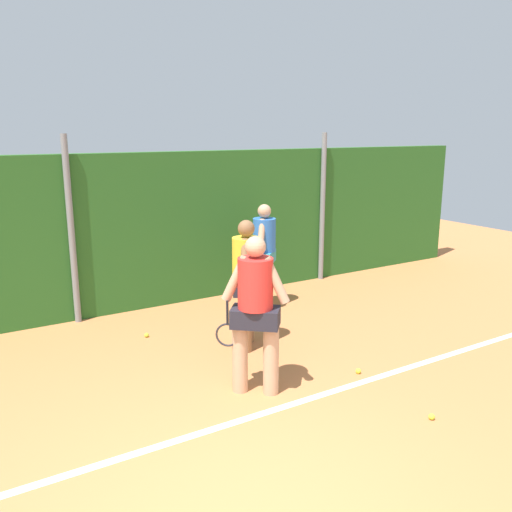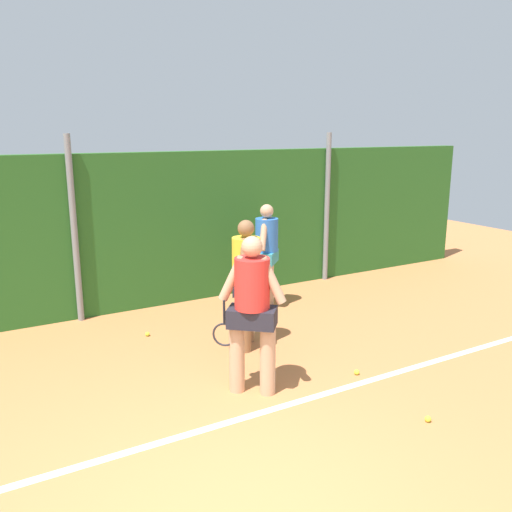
{
  "view_description": "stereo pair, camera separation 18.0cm",
  "coord_description": "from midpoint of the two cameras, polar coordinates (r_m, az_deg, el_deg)",
  "views": [
    {
      "loc": [
        -1.75,
        -3.06,
        2.99
      ],
      "look_at": [
        1.98,
        3.12,
        1.28
      ],
      "focal_mm": 37.58,
      "sensor_mm": 36.0,
      "label": 1
    },
    {
      "loc": [
        -1.6,
        -3.15,
        2.99
      ],
      "look_at": [
        1.98,
        3.12,
        1.28
      ],
      "focal_mm": 37.58,
      "sensor_mm": 36.0,
      "label": 2
    }
  ],
  "objects": [
    {
      "name": "hedge_fence_backdrop",
      "position": [
        8.93,
        -18.39,
        1.82
      ],
      "size": [
        16.89,
        0.25,
        2.63
      ],
      "primitive_type": "cube",
      "color": "#286023",
      "rests_on": "ground_plane"
    },
    {
      "name": "fence_post_right",
      "position": [
        10.79,
        8.03,
        5.07
      ],
      "size": [
        0.1,
        0.1,
        2.94
      ],
      "primitive_type": "cylinder",
      "color": "gray",
      "rests_on": "ground_plane"
    },
    {
      "name": "player_backcourt_far",
      "position": [
        9.04,
        1.7,
        0.61
      ],
      "size": [
        0.58,
        0.59,
        1.78
      ],
      "rotation": [
        0.0,
        0.0,
        3.93
      ],
      "color": "tan",
      "rests_on": "ground_plane"
    },
    {
      "name": "player_foreground_near",
      "position": [
        6.06,
        0.41,
        -5.47
      ],
      "size": [
        0.7,
        0.59,
        1.86
      ],
      "rotation": [
        0.0,
        0.0,
        2.44
      ],
      "color": "tan",
      "rests_on": "ground_plane"
    },
    {
      "name": "tennis_ball_1",
      "position": [
        6.17,
        18.67,
        -16.13
      ],
      "size": [
        0.07,
        0.07,
        0.07
      ],
      "primitive_type": "sphere",
      "color": "#CCDB33",
      "rests_on": "ground_plane"
    },
    {
      "name": "ground_plane",
      "position": [
        5.83,
        -9.18,
        -17.73
      ],
      "size": [
        25.99,
        25.99,
        0.0
      ],
      "primitive_type": "plane",
      "color": "#C67542"
    },
    {
      "name": "court_baseline_paint",
      "position": [
        5.64,
        -8.28,
        -18.81
      ],
      "size": [
        12.34,
        0.1,
        0.01
      ],
      "primitive_type": "cube",
      "color": "white",
      "rests_on": "ground_plane"
    },
    {
      "name": "tennis_ball_6",
      "position": [
        6.98,
        11.41,
        -12.04
      ],
      "size": [
        0.07,
        0.07,
        0.07
      ],
      "primitive_type": "sphere",
      "color": "#CCDB33",
      "rests_on": "ground_plane"
    },
    {
      "name": "fence_post_center",
      "position": [
        8.74,
        -18.23,
        2.6
      ],
      "size": [
        0.1,
        0.1,
        2.94
      ],
      "primitive_type": "cylinder",
      "color": "gray",
      "rests_on": "ground_plane"
    },
    {
      "name": "tennis_ball_0",
      "position": [
        8.17,
        -10.86,
        -8.17
      ],
      "size": [
        0.07,
        0.07,
        0.07
      ],
      "primitive_type": "sphere",
      "color": "#CCDB33",
      "rests_on": "ground_plane"
    },
    {
      "name": "player_midcourt",
      "position": [
        7.37,
        -0.35,
        -2.25
      ],
      "size": [
        0.56,
        0.72,
        1.81
      ],
      "rotation": [
        0.0,
        0.0,
        0.95
      ],
      "color": "#8C603D",
      "rests_on": "ground_plane"
    }
  ]
}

